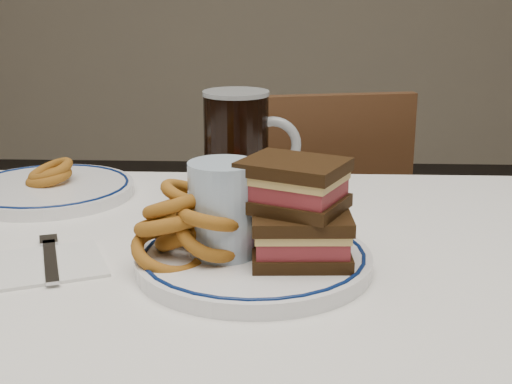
{
  "coord_description": "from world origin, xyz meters",
  "views": [
    {
      "loc": [
        0.17,
        -0.77,
        1.07
      ],
      "look_at": [
        0.14,
        0.04,
        0.83
      ],
      "focal_mm": 50.0,
      "sensor_mm": 36.0,
      "label": 1
    }
  ],
  "objects_px": {
    "far_plate": "(48,189)",
    "reuben_sandwich": "(297,211)",
    "chair_far": "(306,256)",
    "main_plate": "(254,259)",
    "beer_mug": "(239,145)"
  },
  "relations": [
    {
      "from": "far_plate",
      "to": "reuben_sandwich",
      "type": "bearing_deg",
      "value": -37.36
    },
    {
      "from": "reuben_sandwich",
      "to": "far_plate",
      "type": "bearing_deg",
      "value": 142.64
    },
    {
      "from": "far_plate",
      "to": "chair_far",
      "type": "bearing_deg",
      "value": 49.11
    },
    {
      "from": "chair_far",
      "to": "main_plate",
      "type": "relative_size",
      "value": 3.1
    },
    {
      "from": "main_plate",
      "to": "reuben_sandwich",
      "type": "distance_m",
      "value": 0.08
    },
    {
      "from": "main_plate",
      "to": "far_plate",
      "type": "relative_size",
      "value": 1.04
    },
    {
      "from": "main_plate",
      "to": "beer_mug",
      "type": "xyz_separation_m",
      "value": [
        -0.04,
        0.28,
        0.07
      ]
    },
    {
      "from": "main_plate",
      "to": "chair_far",
      "type": "bearing_deg",
      "value": 83.74
    },
    {
      "from": "chair_far",
      "to": "reuben_sandwich",
      "type": "distance_m",
      "value": 0.86
    },
    {
      "from": "chair_far",
      "to": "far_plate",
      "type": "distance_m",
      "value": 0.7
    },
    {
      "from": "chair_far",
      "to": "far_plate",
      "type": "bearing_deg",
      "value": -130.89
    },
    {
      "from": "chair_far",
      "to": "main_plate",
      "type": "distance_m",
      "value": 0.82
    },
    {
      "from": "chair_far",
      "to": "reuben_sandwich",
      "type": "height_order",
      "value": "reuben_sandwich"
    },
    {
      "from": "chair_far",
      "to": "reuben_sandwich",
      "type": "bearing_deg",
      "value": -92.53
    },
    {
      "from": "reuben_sandwich",
      "to": "far_plate",
      "type": "relative_size",
      "value": 0.52
    }
  ]
}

